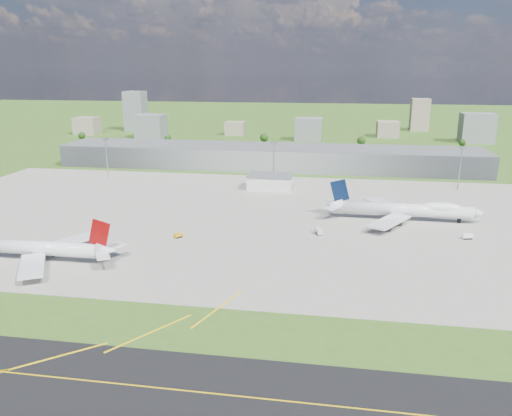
# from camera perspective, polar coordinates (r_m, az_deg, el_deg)

# --- Properties ---
(ground) EXTENTS (1400.00, 1400.00, 0.00)m
(ground) POSITION_cam_1_polar(r_m,az_deg,el_deg) (347.93, 1.10, 4.19)
(ground) COLOR #395A1C
(ground) RESTS_ON ground
(apron) EXTENTS (360.00, 190.00, 0.08)m
(apron) POSITION_cam_1_polar(r_m,az_deg,el_deg) (240.92, -0.25, -1.06)
(apron) COLOR gray
(apron) RESTS_ON ground
(terminal) EXTENTS (300.00, 42.00, 15.00)m
(terminal) POSITION_cam_1_polar(r_m,az_deg,el_deg) (361.13, 1.45, 5.83)
(terminal) COLOR gray
(terminal) RESTS_ON ground
(ops_building) EXTENTS (26.00, 16.00, 8.00)m
(ops_building) POSITION_cam_1_polar(r_m,az_deg,el_deg) (297.33, 1.65, 2.97)
(ops_building) COLOR silver
(ops_building) RESTS_ON ground
(mast_west) EXTENTS (3.50, 2.00, 25.90)m
(mast_west) POSITION_cam_1_polar(r_m,az_deg,el_deg) (340.70, -16.76, 6.31)
(mast_west) COLOR gray
(mast_west) RESTS_ON ground
(mast_center) EXTENTS (3.50, 2.00, 25.90)m
(mast_center) POSITION_cam_1_polar(r_m,az_deg,el_deg) (309.26, 2.04, 6.06)
(mast_center) COLOR gray
(mast_center) RESTS_ON ground
(mast_east) EXTENTS (3.50, 2.00, 25.90)m
(mast_east) POSITION_cam_1_polar(r_m,az_deg,el_deg) (315.28, 22.37, 5.07)
(mast_east) COLOR gray
(mast_east) RESTS_ON ground
(airliner_red_twin) EXTENTS (63.35, 49.54, 17.43)m
(airliner_red_twin) POSITION_cam_1_polar(r_m,az_deg,el_deg) (203.57, -23.56, -4.27)
(airliner_red_twin) COLOR silver
(airliner_red_twin) RESTS_ON ground
(airliner_blue_quad) EXTENTS (72.27, 56.77, 18.90)m
(airliner_blue_quad) POSITION_cam_1_polar(r_m,az_deg,el_deg) (245.07, 16.79, -0.19)
(airliner_blue_quad) COLOR silver
(airliner_blue_quad) RESTS_ON ground
(tug_yellow) EXTENTS (3.91, 4.18, 1.82)m
(tug_yellow) POSITION_cam_1_polar(r_m,az_deg,el_deg) (214.65, -8.88, -3.14)
(tug_yellow) COLOR #DD9C0D
(tug_yellow) RESTS_ON ground
(van_white_near) EXTENTS (3.77, 5.48, 2.56)m
(van_white_near) POSITION_cam_1_polar(r_m,az_deg,el_deg) (218.07, 7.17, -2.67)
(van_white_near) COLOR silver
(van_white_near) RESTS_ON ground
(van_white_far) EXTENTS (4.66, 2.94, 2.27)m
(van_white_far) POSITION_cam_1_polar(r_m,az_deg,el_deg) (228.31, 23.00, -3.03)
(van_white_far) COLOR white
(van_white_far) RESTS_ON ground
(bldg_far_w) EXTENTS (24.00, 20.00, 18.00)m
(bldg_far_w) POSITION_cam_1_polar(r_m,az_deg,el_deg) (577.06, -18.75, 8.89)
(bldg_far_w) COLOR gray
(bldg_far_w) RESTS_ON ground
(bldg_w) EXTENTS (28.00, 22.00, 24.00)m
(bldg_w) POSITION_cam_1_polar(r_m,az_deg,el_deg) (525.62, -11.96, 9.11)
(bldg_w) COLOR slate
(bldg_w) RESTS_ON ground
(bldg_cw) EXTENTS (20.00, 18.00, 14.00)m
(bldg_cw) POSITION_cam_1_polar(r_m,az_deg,el_deg) (542.05, -2.37, 9.10)
(bldg_cw) COLOR gray
(bldg_cw) RESTS_ON ground
(bldg_c) EXTENTS (26.00, 20.00, 22.00)m
(bldg_c) POSITION_cam_1_polar(r_m,az_deg,el_deg) (501.71, 6.02, 8.95)
(bldg_c) COLOR slate
(bldg_c) RESTS_ON ground
(bldg_ce) EXTENTS (22.00, 24.00, 16.00)m
(bldg_ce) POSITION_cam_1_polar(r_m,az_deg,el_deg) (543.52, 14.82, 8.72)
(bldg_ce) COLOR gray
(bldg_ce) RESTS_ON ground
(bldg_e) EXTENTS (30.00, 22.00, 28.00)m
(bldg_e) POSITION_cam_1_polar(r_m,az_deg,el_deg) (527.34, 23.92, 8.36)
(bldg_e) COLOR slate
(bldg_e) RESTS_ON ground
(bldg_tall_w) EXTENTS (22.00, 20.00, 44.00)m
(bldg_tall_w) POSITION_cam_1_polar(r_m,az_deg,el_deg) (594.94, -13.60, 10.72)
(bldg_tall_w) COLOR slate
(bldg_tall_w) RESTS_ON ground
(bldg_tall_e) EXTENTS (20.00, 18.00, 36.00)m
(bldg_tall_e) POSITION_cam_1_polar(r_m,az_deg,el_deg) (606.74, 18.19, 10.10)
(bldg_tall_e) COLOR gray
(bldg_tall_e) RESTS_ON ground
(tree_far_w) EXTENTS (7.20, 7.20, 8.80)m
(tree_far_w) POSITION_cam_1_polar(r_m,az_deg,el_deg) (524.32, -19.28, 7.81)
(tree_far_w) COLOR #382314
(tree_far_w) RESTS_ON ground
(tree_w) EXTENTS (6.75, 6.75, 8.25)m
(tree_w) POSITION_cam_1_polar(r_m,az_deg,el_deg) (483.61, -10.04, 7.81)
(tree_w) COLOR #382314
(tree_w) RESTS_ON ground
(tree_c) EXTENTS (8.10, 8.10, 9.90)m
(tree_c) POSITION_cam_1_polar(r_m,az_deg,el_deg) (476.69, 0.94, 8.05)
(tree_c) COLOR #382314
(tree_c) RESTS_ON ground
(tree_e) EXTENTS (7.65, 7.65, 9.35)m
(tree_e) POSITION_cam_1_polar(r_m,az_deg,el_deg) (467.44, 11.93, 7.52)
(tree_e) COLOR #382314
(tree_e) RESTS_ON ground
(tree_far_e) EXTENTS (6.30, 6.30, 7.70)m
(tree_far_e) POSITION_cam_1_polar(r_m,az_deg,el_deg) (489.95, 22.51, 6.92)
(tree_far_e) COLOR #382314
(tree_far_e) RESTS_ON ground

